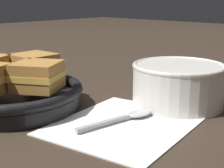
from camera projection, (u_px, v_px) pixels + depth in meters
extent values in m
plane|color=#382B21|center=(129.00, 118.00, 0.56)|extent=(4.00, 4.00, 0.00)
cube|color=white|center=(124.00, 124.00, 0.53)|extent=(0.25, 0.22, 0.00)
cylinder|color=silver|center=(178.00, 85.00, 0.62)|extent=(0.16, 0.16, 0.08)
cylinder|color=#DB5B1E|center=(179.00, 72.00, 0.61)|extent=(0.14, 0.14, 0.01)
torus|color=silver|center=(179.00, 66.00, 0.61)|extent=(0.17, 0.17, 0.01)
cube|color=#B7B7BC|center=(104.00, 123.00, 0.52)|extent=(0.10, 0.02, 0.01)
ellipsoid|color=#B7B7BC|center=(139.00, 113.00, 0.56)|extent=(0.05, 0.03, 0.01)
cylinder|color=black|center=(12.00, 101.00, 0.61)|extent=(0.24, 0.24, 0.02)
torus|color=black|center=(11.00, 90.00, 0.61)|extent=(0.25, 0.25, 0.02)
cube|color=#B27A38|center=(38.00, 84.00, 0.57)|extent=(0.10, 0.10, 0.02)
cube|color=gold|center=(38.00, 76.00, 0.57)|extent=(0.10, 0.10, 0.01)
cube|color=#B27A38|center=(37.00, 68.00, 0.57)|extent=(0.10, 0.10, 0.02)
cube|color=#B27A38|center=(34.00, 73.00, 0.65)|extent=(0.07, 0.07, 0.02)
cube|color=gold|center=(34.00, 66.00, 0.65)|extent=(0.08, 0.08, 0.01)
cube|color=#B27A38|center=(34.00, 59.00, 0.65)|extent=(0.07, 0.07, 0.02)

